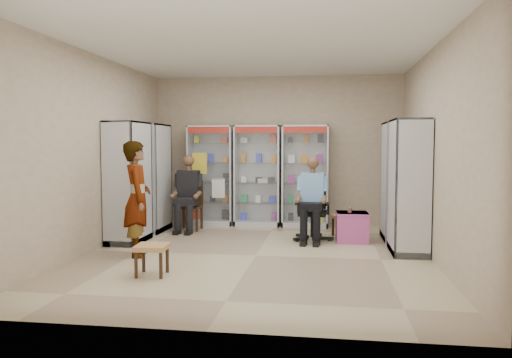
# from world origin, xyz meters

# --- Properties ---
(floor) EXTENTS (6.00, 6.00, 0.00)m
(floor) POSITION_xyz_m (0.00, 0.00, 0.00)
(floor) COLOR tan
(floor) RESTS_ON ground
(room_shell) EXTENTS (5.02, 6.02, 3.01)m
(room_shell) POSITION_xyz_m (0.00, 0.00, 1.97)
(room_shell) COLOR #BDA98D
(room_shell) RESTS_ON ground
(cabinet_back_left) EXTENTS (0.90, 0.50, 2.00)m
(cabinet_back_left) POSITION_xyz_m (-1.30, 2.73, 1.00)
(cabinet_back_left) COLOR #A9ACB0
(cabinet_back_left) RESTS_ON floor
(cabinet_back_mid) EXTENTS (0.90, 0.50, 2.00)m
(cabinet_back_mid) POSITION_xyz_m (-0.35, 2.73, 1.00)
(cabinet_back_mid) COLOR #9FA1A6
(cabinet_back_mid) RESTS_ON floor
(cabinet_back_right) EXTENTS (0.90, 0.50, 2.00)m
(cabinet_back_right) POSITION_xyz_m (0.60, 2.73, 1.00)
(cabinet_back_right) COLOR silver
(cabinet_back_right) RESTS_ON floor
(cabinet_right_far) EXTENTS (0.90, 0.50, 2.00)m
(cabinet_right_far) POSITION_xyz_m (2.23, 1.60, 1.00)
(cabinet_right_far) COLOR #B1B3B8
(cabinet_right_far) RESTS_ON floor
(cabinet_right_near) EXTENTS (0.90, 0.50, 2.00)m
(cabinet_right_near) POSITION_xyz_m (2.23, 0.50, 1.00)
(cabinet_right_near) COLOR #A9ACB0
(cabinet_right_near) RESTS_ON floor
(cabinet_left_far) EXTENTS (0.90, 0.50, 2.00)m
(cabinet_left_far) POSITION_xyz_m (-2.23, 1.80, 1.00)
(cabinet_left_far) COLOR #A0A2A7
(cabinet_left_far) RESTS_ON floor
(cabinet_left_near) EXTENTS (0.90, 0.50, 2.00)m
(cabinet_left_near) POSITION_xyz_m (-2.23, 0.70, 1.00)
(cabinet_left_near) COLOR silver
(cabinet_left_near) RESTS_ON floor
(wooden_chair) EXTENTS (0.42, 0.42, 0.94)m
(wooden_chair) POSITION_xyz_m (-1.55, 2.00, 0.47)
(wooden_chair) COLOR #302112
(wooden_chair) RESTS_ON floor
(seated_customer) EXTENTS (0.44, 0.60, 1.34)m
(seated_customer) POSITION_xyz_m (-1.55, 1.95, 0.67)
(seated_customer) COLOR black
(seated_customer) RESTS_ON floor
(office_chair) EXTENTS (0.61, 0.61, 1.05)m
(office_chair) POSITION_xyz_m (0.79, 1.29, 0.52)
(office_chair) COLOR black
(office_chair) RESTS_ON floor
(seated_shopkeeper) EXTENTS (0.48, 0.64, 1.33)m
(seated_shopkeeper) POSITION_xyz_m (0.79, 1.24, 0.67)
(seated_shopkeeper) COLOR #659CC8
(seated_shopkeeper) RESTS_ON floor
(pink_trunk) EXTENTS (0.53, 0.51, 0.50)m
(pink_trunk) POSITION_xyz_m (1.45, 1.26, 0.25)
(pink_trunk) COLOR #B6488D
(pink_trunk) RESTS_ON floor
(tea_glass) EXTENTS (0.07, 0.07, 0.09)m
(tea_glass) POSITION_xyz_m (1.41, 1.20, 0.54)
(tea_glass) COLOR #511A06
(tea_glass) RESTS_ON pink_trunk
(woven_stool_a) EXTENTS (0.47, 0.47, 0.39)m
(woven_stool_a) POSITION_xyz_m (1.33, 1.66, 0.20)
(woven_stool_a) COLOR #B48A4C
(woven_stool_a) RESTS_ON floor
(woven_stool_b) EXTENTS (0.41, 0.41, 0.38)m
(woven_stool_b) POSITION_xyz_m (-1.12, -1.27, 0.19)
(woven_stool_b) COLOR tan
(woven_stool_b) RESTS_ON floor
(standing_man) EXTENTS (0.59, 0.71, 1.68)m
(standing_man) POSITION_xyz_m (-1.70, -0.24, 0.84)
(standing_man) COLOR #969698
(standing_man) RESTS_ON floor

